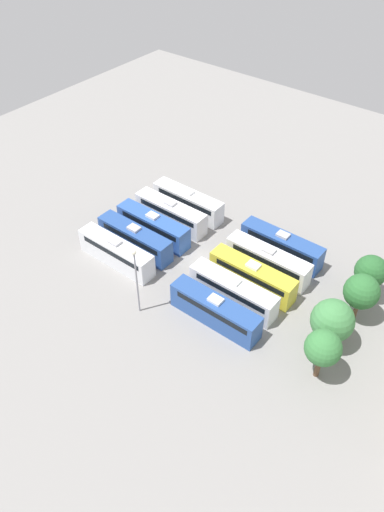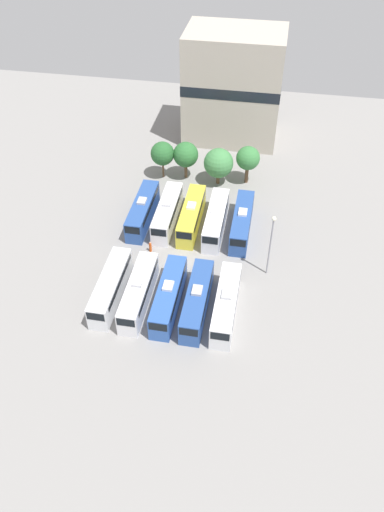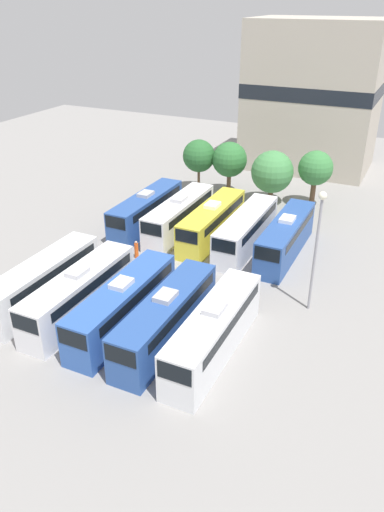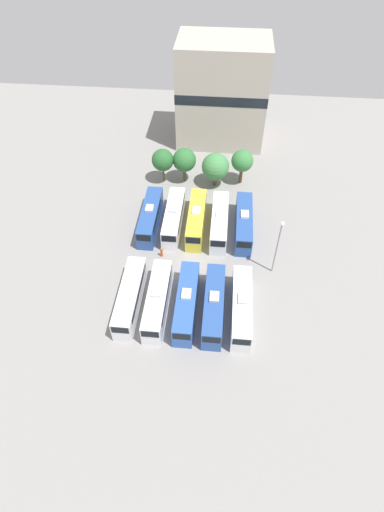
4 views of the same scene
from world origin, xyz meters
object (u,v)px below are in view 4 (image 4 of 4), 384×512
object	(u,v)px
bus_0	(130,296)
tree_3	(242,161)
worker_person	(162,252)
tree_2	(215,167)
bus_5	(150,216)
bus_9	(244,222)
depot_building	(222,92)
bus_4	(241,306)
bus_6	(174,217)
tree_1	(184,160)
bus_7	(196,218)
light_pole	(279,240)
bus_8	(219,221)
bus_3	(214,304)
tree_0	(163,160)
bus_2	(186,302)
bus_1	(158,300)

from	to	relation	value
bus_0	tree_3	size ratio (longest dim) A/B	1.77
worker_person	tree_2	bearing A→B (deg)	69.33
bus_5	bus_9	bearing A→B (deg)	-0.18
depot_building	bus_5	bearing A→B (deg)	-109.37
bus_5	bus_4	bearing A→B (deg)	-48.03
bus_5	bus_9	world-z (taller)	same
bus_4	bus_6	xyz separation A→B (m)	(-10.75, 16.23, 0.00)
bus_5	tree_3	world-z (taller)	tree_3
bus_4	depot_building	size ratio (longest dim) A/B	0.60
bus_4	tree_1	bearing A→B (deg)	109.96
bus_7	light_pole	distance (m)	14.88
worker_person	bus_8	bearing A→B (deg)	37.93
light_pole	bus_4	bearing A→B (deg)	-118.93
bus_4	depot_building	world-z (taller)	depot_building
bus_6	worker_person	size ratio (longest dim) A/B	6.70
depot_building	bus_6	bearing A→B (deg)	-102.35
bus_5	bus_7	distance (m)	7.26
bus_3	tree_0	world-z (taller)	tree_0
tree_3	tree_2	bearing A→B (deg)	-166.57
bus_6	bus_9	xyz separation A→B (m)	(10.97, -0.22, 0.00)
bus_0	bus_5	bearing A→B (deg)	89.81
tree_3	bus_9	bearing A→B (deg)	-87.49
bus_6	bus_7	size ratio (longest dim) A/B	1.00
bus_2	worker_person	bearing A→B (deg)	116.37
bus_4	tree_2	bearing A→B (deg)	99.99
bus_0	bus_2	world-z (taller)	same
bus_5	bus_2	bearing A→B (deg)	-65.26
bus_0	bus_6	world-z (taller)	same
bus_4	bus_9	bearing A→B (deg)	89.22
worker_person	bus_7	bearing A→B (deg)	55.91
bus_7	tree_3	size ratio (longest dim) A/B	1.77
light_pole	tree_3	world-z (taller)	light_pole
tree_3	bus_3	bearing A→B (deg)	-96.35
tree_0	bus_8	bearing A→B (deg)	-48.94
bus_7	bus_1	bearing A→B (deg)	-102.75
bus_7	tree_0	bearing A→B (deg)	120.37
tree_1	bus_3	bearing A→B (deg)	-76.59
bus_0	bus_4	bearing A→B (deg)	-1.10
bus_9	worker_person	size ratio (longest dim) A/B	6.70
bus_0	bus_6	xyz separation A→B (m)	(3.75, 15.95, 0.00)
bus_6	bus_0	bearing A→B (deg)	-103.22
bus_9	tree_2	distance (m)	12.87
bus_3	bus_9	size ratio (longest dim) A/B	1.00
tree_2	bus_3	bearing A→B (deg)	-87.24
bus_4	bus_3	bearing A→B (deg)	-179.51
tree_0	bus_1	bearing A→B (deg)	-83.45
bus_1	bus_2	distance (m)	3.76
light_pole	tree_0	size ratio (longest dim) A/B	1.51
bus_1	bus_8	size ratio (longest dim) A/B	1.00
bus_6	light_pole	distance (m)	17.81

